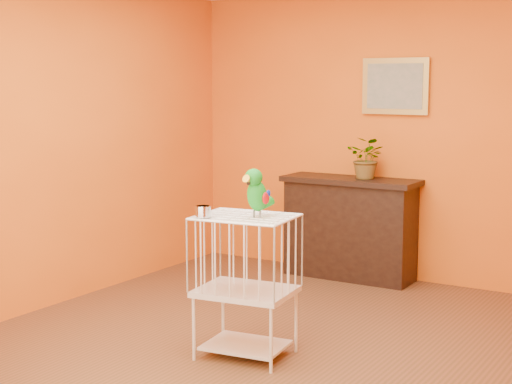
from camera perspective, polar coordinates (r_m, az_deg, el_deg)
The scene contains 8 objects.
ground at distance 5.44m, azimuth 0.89°, elevation -11.19°, with size 4.50×4.50×0.00m, color brown.
room_shell at distance 5.14m, azimuth 0.93°, elevation 5.71°, with size 4.50×4.50×4.50m.
console_cabinet at distance 7.22m, azimuth 6.82°, elevation -2.61°, with size 1.25×0.45×0.93m.
potted_plant at distance 7.10m, azimuth 8.19°, elevation 2.14°, with size 0.34×0.38×0.29m, color #26722D.
framed_picture at distance 7.14m, azimuth 10.09°, elevation 7.58°, with size 0.62×0.04×0.50m.
birdcage at distance 5.13m, azimuth -0.76°, elevation -6.72°, with size 0.66×0.54×0.93m.
feed_cup at distance 4.99m, azimuth -3.88°, elevation -1.41°, with size 0.10×0.10×0.07m, color silver.
parrot at distance 4.97m, azimuth 0.07°, elevation -0.02°, with size 0.16×0.29×0.32m.
Camera 1 is at (2.61, -4.43, 1.80)m, focal length 55.00 mm.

